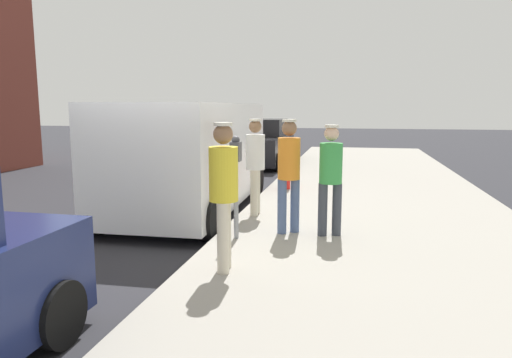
% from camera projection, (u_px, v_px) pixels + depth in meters
% --- Properties ---
extents(ground_plane, '(80.00, 80.00, 0.00)m').
position_uv_depth(ground_plane, '(162.00, 236.00, 7.56)').
color(ground_plane, '#2D2D33').
extents(sidewalk_slab, '(5.00, 32.00, 0.15)m').
position_uv_depth(sidewalk_slab, '(384.00, 244.00, 6.84)').
color(sidewalk_slab, '#9E998E').
rests_on(sidewalk_slab, ground).
extents(parking_meter_near, '(0.14, 0.18, 1.52)m').
position_uv_depth(parking_meter_near, '(236.00, 169.00, 6.75)').
color(parking_meter_near, gray).
rests_on(parking_meter_near, sidewalk_slab).
extents(pedestrian_in_orange, '(0.34, 0.34, 1.75)m').
position_uv_depth(pedestrian_in_orange, '(289.00, 168.00, 7.06)').
color(pedestrian_in_orange, '#4C608C').
rests_on(pedestrian_in_orange, sidewalk_slab).
extents(pedestrian_in_white, '(0.34, 0.36, 1.72)m').
position_uv_depth(pedestrian_in_white, '(255.00, 160.00, 8.28)').
color(pedestrian_in_white, beige).
rests_on(pedestrian_in_white, sidewalk_slab).
extents(pedestrian_in_yellow, '(0.34, 0.36, 1.76)m').
position_uv_depth(pedestrian_in_yellow, '(224.00, 187.00, 5.40)').
color(pedestrian_in_yellow, beige).
rests_on(pedestrian_in_yellow, sidewalk_slab).
extents(pedestrian_in_green, '(0.35, 0.34, 1.67)m').
position_uv_depth(pedestrian_in_green, '(331.00, 173.00, 6.91)').
color(pedestrian_in_green, '#383D47').
rests_on(pedestrian_in_green, sidewalk_slab).
extents(parked_van, '(2.22, 5.24, 2.15)m').
position_uv_depth(parked_van, '(191.00, 154.00, 9.26)').
color(parked_van, white).
rests_on(parked_van, ground).
extents(parked_sedan_ahead, '(1.95, 4.41, 1.65)m').
position_uv_depth(parked_sedan_ahead, '(261.00, 144.00, 16.83)').
color(parked_sedan_ahead, black).
rests_on(parked_sedan_ahead, ground).
extents(fire_hydrant, '(0.24, 0.24, 0.86)m').
position_uv_depth(fire_hydrant, '(285.00, 171.00, 11.02)').
color(fire_hydrant, red).
rests_on(fire_hydrant, sidewalk_slab).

